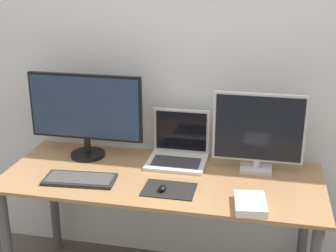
{
  "coord_description": "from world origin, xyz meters",
  "views": [
    {
      "loc": [
        0.48,
        -1.77,
        1.76
      ],
      "look_at": [
        0.01,
        0.42,
        0.96
      ],
      "focal_mm": 50.0,
      "sensor_mm": 36.0,
      "label": 1
    }
  ],
  "objects_px": {
    "monitor_left": "(85,112)",
    "book": "(250,204)",
    "monitor_right": "(259,131)",
    "keyboard": "(80,179)",
    "mouse": "(163,188)",
    "laptop": "(179,149)"
  },
  "relations": [
    {
      "from": "laptop",
      "to": "mouse",
      "type": "height_order",
      "value": "laptop"
    },
    {
      "from": "monitor_left",
      "to": "monitor_right",
      "type": "xyz_separation_m",
      "value": [
        0.93,
        0.0,
        -0.04
      ]
    },
    {
      "from": "laptop",
      "to": "book",
      "type": "relative_size",
      "value": 1.5
    },
    {
      "from": "monitor_right",
      "to": "keyboard",
      "type": "bearing_deg",
      "value": -160.3
    },
    {
      "from": "keyboard",
      "to": "laptop",
      "type": "bearing_deg",
      "value": 39.53
    },
    {
      "from": "mouse",
      "to": "book",
      "type": "distance_m",
      "value": 0.42
    },
    {
      "from": "laptop",
      "to": "monitor_left",
      "type": "bearing_deg",
      "value": -174.24
    },
    {
      "from": "monitor_left",
      "to": "monitor_right",
      "type": "distance_m",
      "value": 0.93
    },
    {
      "from": "monitor_left",
      "to": "laptop",
      "type": "height_order",
      "value": "monitor_left"
    },
    {
      "from": "keyboard",
      "to": "mouse",
      "type": "bearing_deg",
      "value": -3.47
    },
    {
      "from": "keyboard",
      "to": "book",
      "type": "bearing_deg",
      "value": -6.23
    },
    {
      "from": "keyboard",
      "to": "book",
      "type": "xyz_separation_m",
      "value": [
        0.84,
        -0.09,
        0.01
      ]
    },
    {
      "from": "laptop",
      "to": "monitor_right",
      "type": "bearing_deg",
      "value": -6.91
    },
    {
      "from": "monitor_left",
      "to": "keyboard",
      "type": "height_order",
      "value": "monitor_left"
    },
    {
      "from": "monitor_left",
      "to": "book",
      "type": "height_order",
      "value": "monitor_left"
    },
    {
      "from": "monitor_left",
      "to": "mouse",
      "type": "bearing_deg",
      "value": -33.38
    },
    {
      "from": "monitor_right",
      "to": "laptop",
      "type": "height_order",
      "value": "monitor_right"
    },
    {
      "from": "monitor_left",
      "to": "book",
      "type": "relative_size",
      "value": 3.04
    },
    {
      "from": "laptop",
      "to": "book",
      "type": "height_order",
      "value": "laptop"
    },
    {
      "from": "keyboard",
      "to": "mouse",
      "type": "distance_m",
      "value": 0.43
    },
    {
      "from": "monitor_left",
      "to": "book",
      "type": "xyz_separation_m",
      "value": [
        0.91,
        -0.4,
        -0.24
      ]
    },
    {
      "from": "monitor_right",
      "to": "laptop",
      "type": "distance_m",
      "value": 0.45
    }
  ]
}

